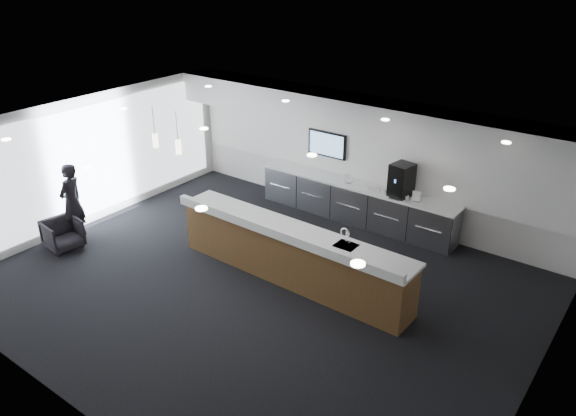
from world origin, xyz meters
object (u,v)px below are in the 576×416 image
Objects in this scene: coffee_machine at (402,180)px; armchair at (63,234)px; lounge_guest at (72,202)px; service_counter at (291,254)px.

coffee_machine reaches higher than armchair.
armchair is (-5.54, -4.96, -0.99)m from coffee_machine.
armchair is at bearing -128.87° from coffee_machine.
armchair is 0.74m from lounge_guest.
armchair is at bearing -156.91° from service_counter.
lounge_guest is (-0.20, 0.46, 0.55)m from armchair.
coffee_machine is at bearing 110.08° from lounge_guest.
lounge_guest is at bearing -162.53° from service_counter.
service_counter is 5.12m from armchair.
service_counter is at bearing 88.45° from lounge_guest.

